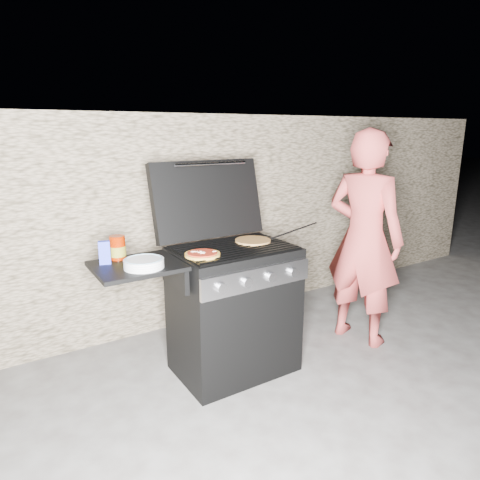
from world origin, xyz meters
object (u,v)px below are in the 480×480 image
gas_grill (202,318)px  pizza_topped (202,254)px  sauce_jar (118,247)px  person (364,239)px

gas_grill → pizza_topped: size_ratio=6.06×
gas_grill → sauce_jar: (-0.48, 0.16, 0.52)m
sauce_jar → person: bearing=-9.1°
person → gas_grill: bearing=67.8°
gas_grill → person: person is taller
pizza_topped → sauce_jar: (-0.46, 0.24, 0.05)m
person → sauce_jar: bearing=64.4°
gas_grill → sauce_jar: 0.73m
gas_grill → person: 1.42m
gas_grill → sauce_jar: bearing=161.7°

